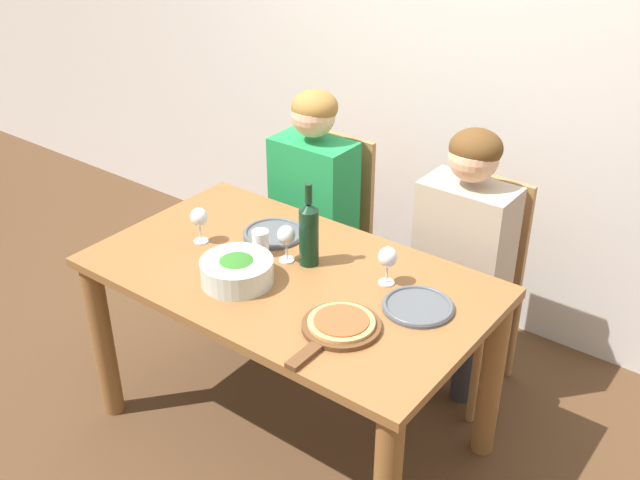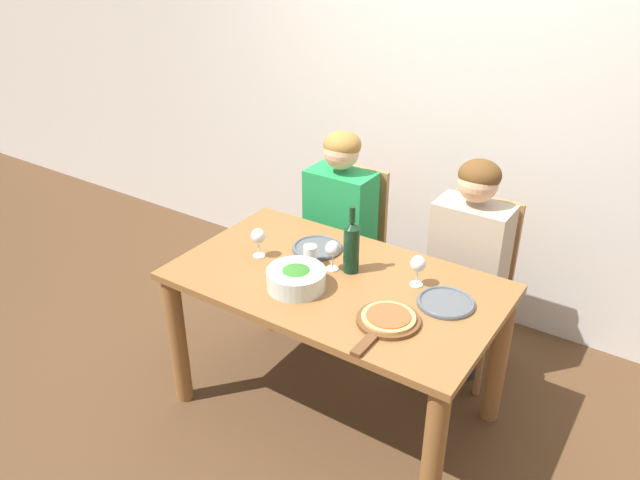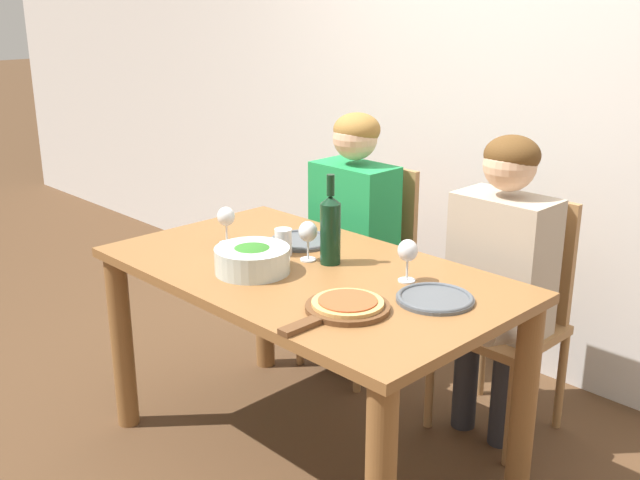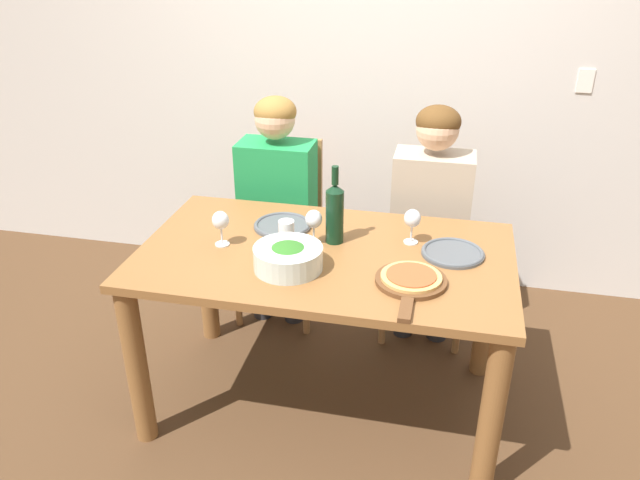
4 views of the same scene
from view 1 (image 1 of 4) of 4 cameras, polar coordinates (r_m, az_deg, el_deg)
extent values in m
plane|color=#4C331E|center=(3.29, -2.13, -14.10)|extent=(40.00, 40.00, 0.00)
cube|color=silver|center=(3.59, 10.80, 14.14)|extent=(10.00, 0.05, 2.70)
cube|color=brown|center=(2.82, -2.41, -2.81)|extent=(1.52, 0.88, 0.04)
cylinder|color=brown|center=(3.27, -16.22, -7.39)|extent=(0.09, 0.09, 0.74)
cylinder|color=brown|center=(3.67, -7.03, -1.92)|extent=(0.09, 0.09, 0.74)
cylinder|color=brown|center=(3.03, 12.94, -10.19)|extent=(0.09, 0.09, 0.74)
cube|color=#9E7042|center=(3.66, -0.27, -0.44)|extent=(0.42, 0.42, 0.04)
cube|color=#9E7042|center=(3.68, 1.56, 4.40)|extent=(0.38, 0.03, 0.50)
cylinder|color=#9E7042|center=(3.76, -4.33, -3.76)|extent=(0.04, 0.04, 0.42)
cylinder|color=#9E7042|center=(3.56, 0.32, -5.79)|extent=(0.04, 0.04, 0.42)
cylinder|color=#9E7042|center=(4.01, -0.78, -1.40)|extent=(0.04, 0.04, 0.42)
cylinder|color=#9E7042|center=(3.82, 3.74, -3.15)|extent=(0.04, 0.04, 0.42)
cube|color=#9E7042|center=(3.32, 10.64, -4.51)|extent=(0.42, 0.42, 0.04)
cube|color=#9E7042|center=(3.33, 12.61, 0.85)|extent=(0.38, 0.03, 0.50)
cylinder|color=#9E7042|center=(3.38, 5.90, -8.14)|extent=(0.04, 0.04, 0.42)
cylinder|color=#9E7042|center=(3.25, 11.69, -10.48)|extent=(0.04, 0.04, 0.42)
cylinder|color=#9E7042|center=(3.66, 9.06, -5.18)|extent=(0.04, 0.04, 0.42)
cylinder|color=#9E7042|center=(3.53, 14.48, -7.19)|extent=(0.04, 0.04, 0.42)
cylinder|color=#28282D|center=(3.77, -2.09, -3.31)|extent=(0.10, 0.10, 0.46)
cylinder|color=#28282D|center=(3.67, 0.10, -4.23)|extent=(0.10, 0.10, 0.46)
cube|color=#1E8C47|center=(3.51, -0.48, 3.50)|extent=(0.38, 0.22, 0.54)
cylinder|color=#1E8C47|center=(3.53, -5.47, 0.78)|extent=(0.07, 0.31, 0.14)
cylinder|color=#1E8C47|center=(3.31, -0.30, -1.21)|extent=(0.07, 0.31, 0.14)
sphere|color=#DBAD89|center=(3.36, -0.51, 9.49)|extent=(0.20, 0.20, 0.20)
ellipsoid|color=olive|center=(3.36, -0.41, 10.10)|extent=(0.21, 0.21, 0.15)
cylinder|color=#28282D|center=(3.41, 8.34, -7.58)|extent=(0.10, 0.10, 0.46)
cylinder|color=#28282D|center=(3.35, 11.04, -8.63)|extent=(0.10, 0.10, 0.46)
cube|color=tan|center=(3.15, 10.94, -0.32)|extent=(0.38, 0.22, 0.54)
cylinder|color=tan|center=(3.12, 5.37, -3.38)|extent=(0.07, 0.31, 0.14)
cylinder|color=tan|center=(2.97, 11.92, -5.84)|extent=(0.07, 0.31, 0.14)
sphere|color=#DBAD89|center=(2.98, 11.65, 6.20)|extent=(0.20, 0.20, 0.20)
ellipsoid|color=#563819|center=(2.98, 11.80, 6.88)|extent=(0.21, 0.21, 0.15)
cylinder|color=black|center=(2.81, -0.86, 0.21)|extent=(0.08, 0.08, 0.23)
cone|color=black|center=(2.75, -0.87, 2.55)|extent=(0.08, 0.08, 0.03)
cylinder|color=black|center=(2.73, -0.88, 3.56)|extent=(0.03, 0.03, 0.08)
cylinder|color=silver|center=(2.75, -6.34, -2.37)|extent=(0.27, 0.27, 0.09)
ellipsoid|color=#2D6B23|center=(2.75, -6.34, -2.29)|extent=(0.22, 0.22, 0.10)
cylinder|color=#4C5156|center=(3.06, -3.54, 0.47)|extent=(0.25, 0.25, 0.01)
torus|color=#4C5156|center=(3.06, -3.54, 0.57)|extent=(0.25, 0.25, 0.02)
cylinder|color=#4C5156|center=(2.63, 7.48, -5.08)|extent=(0.25, 0.25, 0.01)
torus|color=#4C5156|center=(2.63, 7.49, -4.97)|extent=(0.25, 0.25, 0.02)
cylinder|color=brown|center=(2.51, 1.63, -6.57)|extent=(0.27, 0.27, 0.02)
cube|color=brown|center=(2.38, -1.25, -8.87)|extent=(0.04, 0.14, 0.02)
cylinder|color=tan|center=(2.50, 1.64, -6.29)|extent=(0.23, 0.23, 0.01)
cylinder|color=#AD4C28|center=(2.50, 1.64, -6.14)|extent=(0.19, 0.19, 0.01)
cylinder|color=silver|center=(3.05, -9.05, -0.08)|extent=(0.06, 0.06, 0.01)
cylinder|color=silver|center=(3.03, -9.11, 0.59)|extent=(0.01, 0.01, 0.07)
ellipsoid|color=silver|center=(3.00, -9.21, 1.74)|extent=(0.07, 0.07, 0.08)
ellipsoid|color=maroon|center=(3.00, -9.19, 1.54)|extent=(0.06, 0.06, 0.03)
cylinder|color=silver|center=(2.76, 5.08, -3.25)|extent=(0.06, 0.06, 0.01)
cylinder|color=silver|center=(2.74, 5.12, -2.53)|extent=(0.01, 0.01, 0.07)
ellipsoid|color=silver|center=(2.70, 5.18, -1.29)|extent=(0.07, 0.07, 0.08)
ellipsoid|color=maroon|center=(2.71, 5.17, -1.51)|extent=(0.06, 0.06, 0.03)
cylinder|color=silver|center=(2.89, -2.54, -1.51)|extent=(0.06, 0.06, 0.01)
cylinder|color=silver|center=(2.87, -2.56, -0.82)|extent=(0.01, 0.01, 0.07)
ellipsoid|color=silver|center=(2.83, -2.59, 0.39)|extent=(0.07, 0.07, 0.08)
ellipsoid|color=maroon|center=(2.84, -2.59, 0.17)|extent=(0.06, 0.06, 0.03)
cylinder|color=silver|center=(2.91, -4.55, -0.22)|extent=(0.07, 0.07, 0.10)
camera|label=2|loc=(0.35, -102.84, -0.56)|focal=35.00mm
camera|label=3|loc=(0.64, 60.79, -56.52)|focal=42.00mm
camera|label=4|loc=(1.16, -66.83, -3.91)|focal=35.00mm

